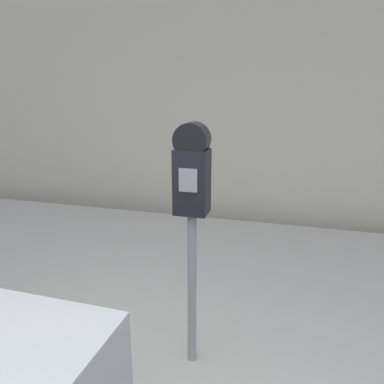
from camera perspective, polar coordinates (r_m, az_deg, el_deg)
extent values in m
cube|color=#ADAAA3|center=(3.31, 0.83, -13.34)|extent=(24.00, 2.80, 0.14)
cylinder|color=gray|center=(2.14, 0.00, -14.69)|extent=(0.05, 0.05, 0.90)
cube|color=black|center=(1.91, 0.00, 1.57)|extent=(0.17, 0.14, 0.33)
cube|color=gray|center=(1.83, -0.61, 1.79)|extent=(0.09, 0.01, 0.12)
cylinder|color=black|center=(1.86, 0.00, 7.97)|extent=(0.17, 0.11, 0.17)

